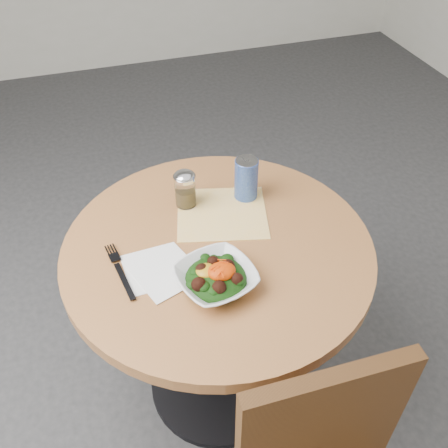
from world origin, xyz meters
name	(u,v)px	position (x,y,z in m)	size (l,w,h in m)	color
ground	(219,383)	(0.00, 0.00, 0.00)	(6.00, 6.00, 0.00)	#313133
table	(218,289)	(0.00, 0.00, 0.55)	(0.90, 0.90, 0.75)	black
cloth_napkin	(222,213)	(0.05, 0.13, 0.75)	(0.27, 0.25, 0.00)	#FDA70D
paper_napkins	(161,270)	(-0.18, -0.05, 0.75)	(0.21, 0.21, 0.00)	white
salad_bowl	(216,278)	(-0.05, -0.15, 0.78)	(0.25, 0.25, 0.08)	silver
fork	(119,269)	(-0.29, -0.02, 0.76)	(0.05, 0.22, 0.00)	black
spice_shaker	(185,189)	(-0.04, 0.20, 0.81)	(0.07, 0.07, 0.12)	silver
beverage_can	(246,179)	(0.15, 0.18, 0.82)	(0.07, 0.07, 0.14)	navy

